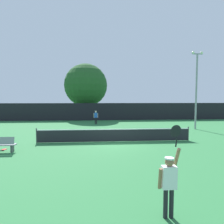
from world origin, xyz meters
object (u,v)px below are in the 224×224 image
Objects in this scene: player_receiving at (96,116)px; large_tree at (86,85)px; light_pole at (196,85)px; player_serving at (169,178)px; tennis_ball at (114,134)px; parked_car_near at (88,112)px; spare_racket at (4,149)px; parked_car_mid at (142,112)px.

player_receiving is 0.19× the size of large_tree.
large_tree reaches higher than light_pole.
player_serving reaches higher than tennis_ball.
light_pole reaches higher than player_serving.
parked_car_near is at bearing 87.06° from large_tree.
player_serving is 31.76m from parked_car_near.
tennis_ball reaches higher than spare_racket.
spare_racket is at bearing 64.55° from player_receiving.
parked_car_mid reaches higher than tennis_ball.
player_receiving is (-2.11, 19.35, -0.06)m from player_serving.
light_pole is at bearing -46.69° from large_tree.
player_serving is 10.84m from spare_racket.
light_pole is at bearing -52.23° from parked_car_near.
tennis_ball is 0.01× the size of large_tree.
tennis_ball is at bearing 32.08° from spare_racket.
player_serving reaches higher than spare_racket.
parked_car_near is 9.90m from parked_car_mid.
player_receiving is at bearing 64.55° from spare_racket.
parked_car_mid is (8.04, 9.50, -0.25)m from player_receiving.
player_serving is 19.47m from player_receiving.
light_pole is (8.34, 14.59, 3.50)m from player_serving.
parked_car_near reaches higher than tennis_ball.
parked_car_mid is at bearing 57.34° from spare_racket.
player_receiving is 3.22× the size of spare_racket.
large_tree reaches higher than tennis_ball.
player_receiving is 24.53× the size of tennis_ball.
parked_car_mid reaches higher than player_receiving.
parked_car_near reaches higher than player_receiving.
parked_car_near is (-11.92, 16.97, -3.81)m from light_pole.
player_serving is 0.58× the size of parked_car_near.
light_pole reaches higher than parked_car_near.
spare_racket is (-7.74, 7.51, -1.07)m from player_serving.
parked_car_near is at bearing 167.52° from parked_car_mid.
player_receiving is 12.30m from parked_car_near.
spare_racket is (-5.63, -11.84, -1.00)m from player_receiving.
light_pole is at bearing -77.04° from parked_car_mid.
large_tree is (-3.40, 15.35, 5.36)m from tennis_ball.
tennis_ball is 0.02× the size of parked_car_near.
large_tree is 10.86m from parked_car_mid.
player_receiving is at bearing 155.50° from light_pole.
tennis_ball is 19.71m from parked_car_near.
tennis_ball is at bearing -107.32° from parked_car_mid.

